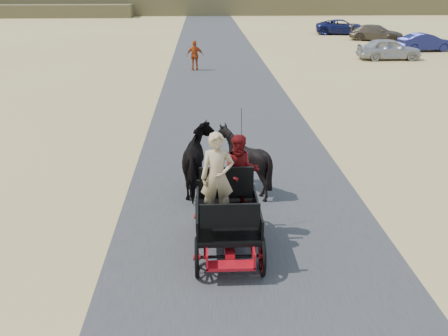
{
  "coord_description": "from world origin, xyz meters",
  "views": [
    {
      "loc": [
        -0.99,
        -10.9,
        5.34
      ],
      "look_at": [
        -0.53,
        -0.31,
        1.2
      ],
      "focal_mm": 40.0,
      "sensor_mm": 36.0,
      "label": 1
    }
  ],
  "objects_px": {
    "car_c": "(377,33)",
    "car_a": "(389,49)",
    "pedestrian": "(195,56)",
    "car_b": "(425,42)",
    "horse_right": "(243,161)",
    "carriage": "(227,235)",
    "car_d": "(342,27)",
    "horse_left": "(200,161)"
  },
  "relations": [
    {
      "from": "pedestrian",
      "to": "horse_right",
      "type": "bearing_deg",
      "value": 92.2
    },
    {
      "from": "pedestrian",
      "to": "car_b",
      "type": "xyz_separation_m",
      "value": [
        16.8,
        7.07,
        -0.22
      ]
    },
    {
      "from": "car_c",
      "to": "car_a",
      "type": "bearing_deg",
      "value": -169.83
    },
    {
      "from": "carriage",
      "to": "car_d",
      "type": "relative_size",
      "value": 0.5
    },
    {
      "from": "horse_left",
      "to": "car_b",
      "type": "height_order",
      "value": "horse_left"
    },
    {
      "from": "carriage",
      "to": "pedestrian",
      "type": "relative_size",
      "value": 1.39
    },
    {
      "from": "pedestrian",
      "to": "car_c",
      "type": "distance_m",
      "value": 20.22
    },
    {
      "from": "carriage",
      "to": "car_a",
      "type": "bearing_deg",
      "value": 63.66
    },
    {
      "from": "horse_left",
      "to": "pedestrian",
      "type": "distance_m",
      "value": 17.61
    },
    {
      "from": "car_d",
      "to": "car_b",
      "type": "bearing_deg",
      "value": -153.68
    },
    {
      "from": "horse_left",
      "to": "car_c",
      "type": "distance_m",
      "value": 34.31
    },
    {
      "from": "car_c",
      "to": "car_d",
      "type": "xyz_separation_m",
      "value": [
        -1.67,
        4.86,
        0.02
      ]
    },
    {
      "from": "horse_left",
      "to": "pedestrian",
      "type": "relative_size",
      "value": 1.16
    },
    {
      "from": "horse_right",
      "to": "car_b",
      "type": "relative_size",
      "value": 0.44
    },
    {
      "from": "car_a",
      "to": "car_d",
      "type": "bearing_deg",
      "value": -3.1
    },
    {
      "from": "car_a",
      "to": "car_b",
      "type": "bearing_deg",
      "value": -47.73
    },
    {
      "from": "carriage",
      "to": "car_c",
      "type": "height_order",
      "value": "car_c"
    },
    {
      "from": "car_a",
      "to": "car_b",
      "type": "xyz_separation_m",
      "value": [
        4.03,
        3.67,
        -0.06
      ]
    },
    {
      "from": "horse_right",
      "to": "horse_left",
      "type": "bearing_deg",
      "value": 0.0
    },
    {
      "from": "carriage",
      "to": "car_c",
      "type": "bearing_deg",
      "value": 67.04
    },
    {
      "from": "horse_left",
      "to": "car_c",
      "type": "relative_size",
      "value": 0.45
    },
    {
      "from": "pedestrian",
      "to": "horse_left",
      "type": "bearing_deg",
      "value": 88.63
    },
    {
      "from": "horse_left",
      "to": "car_d",
      "type": "relative_size",
      "value": 0.41
    },
    {
      "from": "carriage",
      "to": "car_a",
      "type": "xyz_separation_m",
      "value": [
        11.89,
        24.01,
        0.34
      ]
    },
    {
      "from": "pedestrian",
      "to": "car_d",
      "type": "distance_m",
      "value": 22.65
    },
    {
      "from": "car_d",
      "to": "car_a",
      "type": "bearing_deg",
      "value": -173.07
    },
    {
      "from": "pedestrian",
      "to": "car_b",
      "type": "height_order",
      "value": "pedestrian"
    },
    {
      "from": "horse_right",
      "to": "car_d",
      "type": "bearing_deg",
      "value": -108.75
    },
    {
      "from": "carriage",
      "to": "pedestrian",
      "type": "bearing_deg",
      "value": 92.42
    },
    {
      "from": "car_a",
      "to": "pedestrian",
      "type": "bearing_deg",
      "value": 104.93
    },
    {
      "from": "pedestrian",
      "to": "car_c",
      "type": "relative_size",
      "value": 0.39
    },
    {
      "from": "horse_left",
      "to": "car_d",
      "type": "bearing_deg",
      "value": -110.32
    },
    {
      "from": "car_c",
      "to": "pedestrian",
      "type": "bearing_deg",
      "value": 155.31
    },
    {
      "from": "horse_right",
      "to": "car_b",
      "type": "bearing_deg",
      "value": -121.92
    },
    {
      "from": "carriage",
      "to": "horse_right",
      "type": "height_order",
      "value": "horse_right"
    },
    {
      "from": "car_a",
      "to": "car_d",
      "type": "height_order",
      "value": "car_a"
    },
    {
      "from": "pedestrian",
      "to": "car_c",
      "type": "height_order",
      "value": "pedestrian"
    },
    {
      "from": "car_b",
      "to": "car_d",
      "type": "bearing_deg",
      "value": 10.78
    },
    {
      "from": "car_b",
      "to": "car_c",
      "type": "bearing_deg",
      "value": 8.59
    },
    {
      "from": "horse_left",
      "to": "car_d",
      "type": "distance_m",
      "value": 38.13
    },
    {
      "from": "horse_right",
      "to": "pedestrian",
      "type": "distance_m",
      "value": 17.67
    },
    {
      "from": "horse_right",
      "to": "car_c",
      "type": "relative_size",
      "value": 0.38
    }
  ]
}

